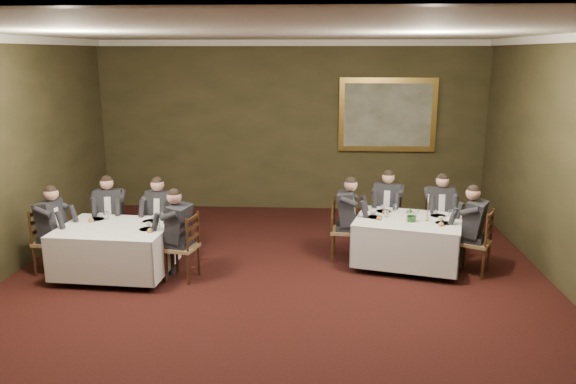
# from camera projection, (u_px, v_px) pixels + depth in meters

# --- Properties ---
(ground) EXTENTS (10.00, 10.00, 0.00)m
(ground) POSITION_uv_depth(u_px,v_px,m) (271.00, 311.00, 7.25)
(ground) COLOR black
(ground) RESTS_ON ground
(ceiling) EXTENTS (8.00, 10.00, 0.10)m
(ceiling) POSITION_uv_depth(u_px,v_px,m) (269.00, 30.00, 6.40)
(ceiling) COLOR silver
(ceiling) RESTS_ON back_wall
(back_wall) EXTENTS (8.00, 0.10, 3.50)m
(back_wall) POSITION_uv_depth(u_px,v_px,m) (291.00, 127.00, 11.67)
(back_wall) COLOR #2D2B16
(back_wall) RESTS_ON ground
(crown_molding) EXTENTS (8.00, 10.00, 0.12)m
(crown_molding) POSITION_uv_depth(u_px,v_px,m) (269.00, 35.00, 6.42)
(crown_molding) COLOR white
(crown_molding) RESTS_ON back_wall
(table_main) EXTENTS (1.84, 1.57, 0.67)m
(table_main) POSITION_uv_depth(u_px,v_px,m) (407.00, 239.00, 8.69)
(table_main) COLOR black
(table_main) RESTS_ON ground
(table_second) EXTENTS (1.69, 1.34, 0.67)m
(table_second) POSITION_uv_depth(u_px,v_px,m) (116.00, 247.00, 8.32)
(table_second) COLOR black
(table_second) RESTS_ON ground
(chair_main_backleft) EXTENTS (0.53, 0.52, 1.00)m
(chair_main_backleft) POSITION_uv_depth(u_px,v_px,m) (387.00, 231.00, 9.61)
(chair_main_backleft) COLOR olive
(chair_main_backleft) RESTS_ON ground
(diner_main_backleft) EXTENTS (0.51, 0.57, 1.35)m
(diner_main_backleft) POSITION_uv_depth(u_px,v_px,m) (387.00, 218.00, 9.54)
(diner_main_backleft) COLOR black
(diner_main_backleft) RESTS_ON chair_main_backleft
(chair_main_backright) EXTENTS (0.44, 0.42, 1.00)m
(chair_main_backright) POSITION_uv_depth(u_px,v_px,m) (438.00, 235.00, 9.36)
(chair_main_backright) COLOR olive
(chair_main_backright) RESTS_ON ground
(diner_main_backright) EXTENTS (0.42, 0.48, 1.35)m
(diner_main_backright) POSITION_uv_depth(u_px,v_px,m) (439.00, 223.00, 9.29)
(diner_main_backright) COLOR black
(diner_main_backright) RESTS_ON chair_main_backright
(chair_main_endleft) EXTENTS (0.46, 0.48, 1.00)m
(chair_main_endleft) POSITION_uv_depth(u_px,v_px,m) (344.00, 242.00, 9.02)
(chair_main_endleft) COLOR olive
(chair_main_endleft) RESTS_ON ground
(diner_main_endleft) EXTENTS (0.52, 0.45, 1.35)m
(diner_main_endleft) POSITION_uv_depth(u_px,v_px,m) (345.00, 229.00, 8.97)
(diner_main_endleft) COLOR black
(diner_main_endleft) RESTS_ON chair_main_endleft
(chair_main_endright) EXTENTS (0.58, 0.58, 1.00)m
(chair_main_endright) POSITION_uv_depth(u_px,v_px,m) (474.00, 255.00, 8.44)
(chair_main_endright) COLOR olive
(chair_main_endright) RESTS_ON ground
(diner_main_endright) EXTENTS (0.61, 0.58, 1.35)m
(diner_main_endright) POSITION_uv_depth(u_px,v_px,m) (475.00, 241.00, 8.39)
(diner_main_endright) COLOR black
(diner_main_endright) RESTS_ON chair_main_endright
(chair_sec_backleft) EXTENTS (0.51, 0.49, 1.00)m
(chair_sec_backleft) POSITION_uv_depth(u_px,v_px,m) (112.00, 239.00, 9.21)
(chair_sec_backleft) COLOR olive
(chair_sec_backleft) RESTS_ON ground
(diner_sec_backleft) EXTENTS (0.48, 0.55, 1.35)m
(diner_sec_backleft) POSITION_uv_depth(u_px,v_px,m) (111.00, 225.00, 9.14)
(diner_sec_backleft) COLOR black
(diner_sec_backleft) RESTS_ON chair_sec_backleft
(chair_sec_backright) EXTENTS (0.51, 0.50, 1.00)m
(chair_sec_backright) POSITION_uv_depth(u_px,v_px,m) (163.00, 241.00, 9.10)
(chair_sec_backright) COLOR olive
(chair_sec_backright) RESTS_ON ground
(diner_sec_backright) EXTENTS (0.49, 0.55, 1.35)m
(diner_sec_backright) POSITION_uv_depth(u_px,v_px,m) (162.00, 227.00, 9.04)
(diner_sec_backright) COLOR black
(diner_sec_backright) RESTS_ON chair_sec_backright
(chair_sec_endright) EXTENTS (0.50, 0.52, 1.00)m
(chair_sec_endright) POSITION_uv_depth(u_px,v_px,m) (183.00, 260.00, 8.24)
(chair_sec_endright) COLOR olive
(chair_sec_endright) RESTS_ON ground
(diner_sec_endright) EXTENTS (0.55, 0.49, 1.35)m
(diner_sec_endright) POSITION_uv_depth(u_px,v_px,m) (182.00, 246.00, 8.18)
(diner_sec_endright) COLOR black
(diner_sec_endright) RESTS_ON chair_sec_endright
(chair_sec_endleft) EXTENTS (0.47, 0.49, 1.00)m
(chair_sec_endleft) POSITION_uv_depth(u_px,v_px,m) (52.00, 254.00, 8.48)
(chair_sec_endleft) COLOR olive
(chair_sec_endleft) RESTS_ON ground
(diner_sec_endleft) EXTENTS (0.53, 0.46, 1.35)m
(diner_sec_endleft) POSITION_uv_depth(u_px,v_px,m) (51.00, 240.00, 8.42)
(diner_sec_endleft) COLOR black
(diner_sec_endleft) RESTS_ON chair_sec_endleft
(centerpiece) EXTENTS (0.26, 0.24, 0.25)m
(centerpiece) POSITION_uv_depth(u_px,v_px,m) (412.00, 214.00, 8.46)
(centerpiece) COLOR #2D5926
(centerpiece) RESTS_ON table_main
(candlestick) EXTENTS (0.06, 0.06, 0.43)m
(candlestick) POSITION_uv_depth(u_px,v_px,m) (428.00, 211.00, 8.50)
(candlestick) COLOR gold
(candlestick) RESTS_ON table_main
(place_setting_table_main) EXTENTS (0.33, 0.31, 0.14)m
(place_setting_table_main) POSITION_uv_depth(u_px,v_px,m) (387.00, 209.00, 9.06)
(place_setting_table_main) COLOR white
(place_setting_table_main) RESTS_ON table_main
(place_setting_table_second) EXTENTS (0.33, 0.31, 0.14)m
(place_setting_table_second) POSITION_uv_depth(u_px,v_px,m) (100.00, 217.00, 8.63)
(place_setting_table_second) COLOR white
(place_setting_table_second) RESTS_ON table_second
(painting) EXTENTS (1.98, 0.09, 1.50)m
(painting) POSITION_uv_depth(u_px,v_px,m) (387.00, 115.00, 11.44)
(painting) COLOR gold
(painting) RESTS_ON back_wall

